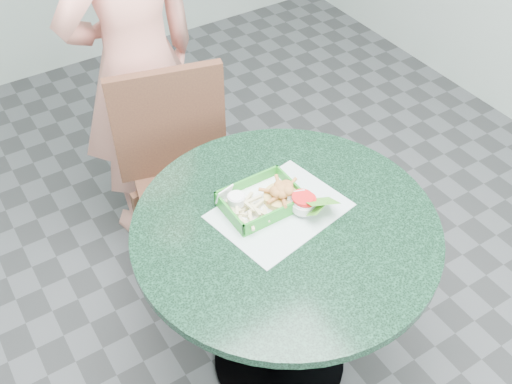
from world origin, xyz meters
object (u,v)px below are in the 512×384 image
cafe_table (284,265)px  dining_chair (186,172)px  diner_person (134,49)px  sauce_ramekin (237,204)px  food_basket (261,207)px  crab_sandwich (282,196)px

cafe_table → dining_chair: size_ratio=1.00×
diner_person → sauce_ramekin: bearing=76.4°
food_basket → sauce_ramekin: (-0.07, 0.02, 0.03)m
crab_sandwich → food_basket: bearing=158.8°
diner_person → sauce_ramekin: (-0.05, -0.84, -0.10)m
sauce_ramekin → diner_person: bearing=86.3°
sauce_ramekin → food_basket: bearing=-17.9°
dining_chair → diner_person: size_ratio=0.52×
food_basket → dining_chair: bearing=91.8°
crab_sandwich → sauce_ramekin: crab_sandwich is taller
diner_person → food_basket: diner_person is taller
diner_person → crab_sandwich: bearing=85.3°
cafe_table → dining_chair: 0.62m
cafe_table → diner_person: 1.02m
diner_person → crab_sandwich: size_ratio=15.61×
dining_chair → food_basket: bearing=-73.6°
crab_sandwich → sauce_ramekin: (-0.13, 0.05, -0.00)m
food_basket → crab_sandwich: (0.06, -0.02, 0.03)m
food_basket → sauce_ramekin: size_ratio=4.28×
crab_sandwich → sauce_ramekin: size_ratio=2.12×
dining_chair → food_basket: (0.02, -0.51, 0.23)m
dining_chair → sauce_ramekin: bearing=-82.1°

